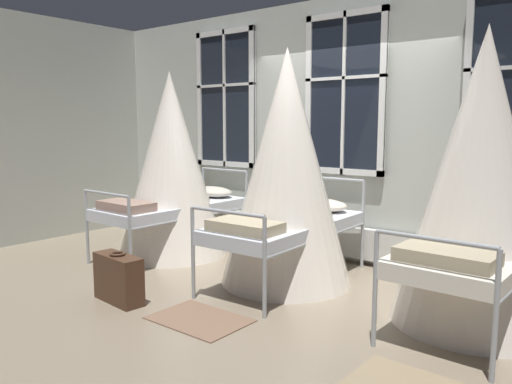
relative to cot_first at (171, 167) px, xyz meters
The scene contains 8 objects.
ground 2.12m from the cot_first, ahead, with size 16.93×16.93×0.00m, color gray.
back_wall_with_windows 2.19m from the cot_first, 32.56° to the left, with size 7.76×0.10×3.10m, color #B2B7AD.
window_bank 2.09m from the cot_first, 29.80° to the left, with size 4.71×0.10×2.83m.
cot_first is the anchor object (origin of this frame).
cot_second 1.78m from the cot_first, ahead, with size 1.34×1.95×2.38m.
cot_third 3.62m from the cot_first, ahead, with size 1.34×1.95×2.40m.
rug_second 2.52m from the cot_first, 37.00° to the right, with size 0.80×0.56×0.01m, color brown.
suitcase_dark 1.97m from the cot_first, 58.66° to the right, with size 0.58×0.27×0.47m.
Camera 1 is at (2.90, -4.34, 1.63)m, focal length 35.68 mm.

